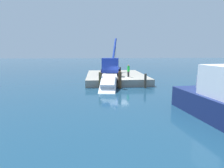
# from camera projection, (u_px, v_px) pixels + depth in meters

# --- Properties ---
(ground) EXTENTS (200.00, 200.00, 0.00)m
(ground) POSITION_uv_depth(u_px,v_px,m) (119.00, 85.00, 25.46)
(ground) COLOR navy
(dock) EXTENTS (12.43, 8.90, 0.93)m
(dock) POSITION_uv_depth(u_px,v_px,m) (116.00, 77.00, 29.72)
(dock) COLOR gray
(dock) RESTS_ON ground
(crane_truck) EXTENTS (8.66, 3.54, 5.95)m
(crane_truck) POSITION_uv_depth(u_px,v_px,m) (111.00, 66.00, 28.69)
(crane_truck) COLOR navy
(crane_truck) RESTS_ON dock
(dock_worker) EXTENTS (0.34, 0.34, 1.74)m
(dock_worker) POSITION_uv_depth(u_px,v_px,m) (128.00, 71.00, 26.45)
(dock_worker) COLOR #2B2B2B
(dock_worker) RESTS_ON dock
(salvaged_car) EXTENTS (4.45, 2.64, 2.58)m
(salvaged_car) POSITION_uv_depth(u_px,v_px,m) (108.00, 84.00, 21.96)
(salvaged_car) COLOR silver
(salvaged_car) RESTS_ON ground
(piling_near) EXTENTS (0.33, 0.33, 2.05)m
(piling_near) POSITION_uv_depth(u_px,v_px,m) (100.00, 81.00, 22.50)
(piling_near) COLOR brown
(piling_near) RESTS_ON ground
(piling_mid) EXTENTS (0.43, 0.43, 2.06)m
(piling_mid) POSITION_uv_depth(u_px,v_px,m) (120.00, 80.00, 22.96)
(piling_mid) COLOR brown
(piling_mid) RESTS_ON ground
(piling_far) EXTENTS (0.29, 0.29, 1.80)m
(piling_far) POSITION_uv_depth(u_px,v_px,m) (145.00, 81.00, 23.20)
(piling_far) COLOR #4C3F32
(piling_far) RESTS_ON ground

